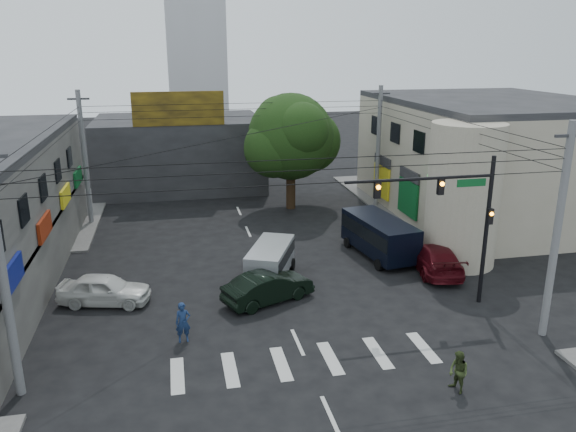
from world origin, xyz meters
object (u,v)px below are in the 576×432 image
object	(u,v)px
street_tree	(291,137)
dark_sedan	(268,287)
utility_pole_near_left	(2,275)
pedestrian_olive	(459,372)
traffic_gantry	(456,208)
utility_pole_near_right	(557,233)
maroon_sedan	(434,258)
silver_minivan	(270,262)
utility_pole_far_left	(85,159)
utility_pole_far_right	(378,148)
navy_van	(379,238)
traffic_officer	(183,322)
white_compact	(104,289)

from	to	relation	value
street_tree	dark_sedan	bearing A→B (deg)	-105.92
utility_pole_near_left	pedestrian_olive	world-z (taller)	utility_pole_near_left
traffic_gantry	utility_pole_near_right	world-z (taller)	utility_pole_near_right
maroon_sedan	street_tree	bearing A→B (deg)	-60.67
silver_minivan	street_tree	bearing A→B (deg)	6.79
utility_pole_far_left	maroon_sedan	xyz separation A→B (m)	(19.60, -12.90, -3.83)
utility_pole_far_right	silver_minivan	world-z (taller)	utility_pole_far_right
navy_van	traffic_officer	distance (m)	13.99
traffic_officer	maroon_sedan	bearing A→B (deg)	16.16
white_compact	utility_pole_far_left	bearing A→B (deg)	23.25
utility_pole_near_left	utility_pole_far_left	distance (m)	20.50
utility_pole_near_right	maroon_sedan	distance (m)	8.62
utility_pole_near_left	traffic_officer	world-z (taller)	utility_pole_near_left
utility_pole_far_left	traffic_officer	bearing A→B (deg)	-71.98
utility_pole_near_right	street_tree	bearing A→B (deg)	106.82
street_tree	navy_van	size ratio (longest dim) A/B	1.45
street_tree	utility_pole_near_left	world-z (taller)	utility_pole_near_left
maroon_sedan	utility_pole_near_left	bearing A→B (deg)	30.36
street_tree	traffic_officer	world-z (taller)	street_tree
silver_minivan	traffic_officer	world-z (taller)	silver_minivan
white_compact	navy_van	xyz separation A→B (m)	(15.20, 3.35, 0.41)
traffic_officer	pedestrian_olive	distance (m)	11.07
pedestrian_olive	traffic_gantry	bearing A→B (deg)	140.13
traffic_gantry	maroon_sedan	distance (m)	5.91
street_tree	utility_pole_far_right	xyz separation A→B (m)	(6.50, -1.00, -0.87)
maroon_sedan	silver_minivan	bearing A→B (deg)	3.95
navy_van	traffic_officer	world-z (taller)	navy_van
navy_van	traffic_officer	xyz separation A→B (m)	(-11.60, -7.81, -0.27)
utility_pole_far_left	silver_minivan	size ratio (longest dim) A/B	1.99
street_tree	navy_van	distance (m)	12.28
silver_minivan	pedestrian_olive	distance (m)	12.46
street_tree	utility_pole_near_right	xyz separation A→B (m)	(6.50, -21.50, -0.87)
utility_pole_near_left	white_compact	xyz separation A→B (m)	(2.24, 7.03, -3.86)
street_tree	utility_pole_near_right	distance (m)	22.48
utility_pole_near_left	traffic_officer	bearing A→B (deg)	23.82
utility_pole_far_left	dark_sedan	world-z (taller)	utility_pole_far_left
street_tree	pedestrian_olive	distance (m)	25.05
utility_pole_near_left	utility_pole_near_right	xyz separation A→B (m)	(21.00, 0.00, 0.00)
street_tree	maroon_sedan	bearing A→B (deg)	-69.84
utility_pole_near_right	utility_pole_far_left	xyz separation A→B (m)	(-21.00, 20.50, 0.00)
traffic_gantry	utility_pole_near_right	xyz separation A→B (m)	(2.68, -3.50, -0.23)
dark_sedan	silver_minivan	size ratio (longest dim) A/B	1.03
maroon_sedan	silver_minivan	distance (m)	9.05
pedestrian_olive	street_tree	bearing A→B (deg)	166.45
street_tree	maroon_sedan	distance (m)	15.53
street_tree	traffic_gantry	bearing A→B (deg)	-78.01
traffic_officer	traffic_gantry	bearing A→B (deg)	0.33
silver_minivan	traffic_gantry	bearing A→B (deg)	-99.06
utility_pole_near_left	white_compact	size ratio (longest dim) A/B	1.99
utility_pole_far_left	navy_van	bearing A→B (deg)	-30.11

